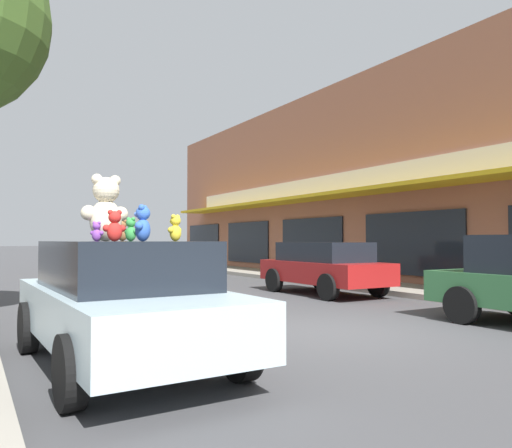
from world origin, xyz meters
TOP-DOWN VIEW (x-y plane):
  - ground_plane at (0.00, 0.00)m, footprint 260.00×260.00m
  - storefront_row at (12.95, 7.16)m, footprint 13.40×31.79m
  - plush_art_car at (-3.47, -0.56)m, footprint 2.05×4.34m
  - teddy_bear_giant at (-3.62, -0.25)m, footprint 0.63×0.41m
  - teddy_bear_brown at (-3.23, 0.38)m, footprint 0.18×0.23m
  - teddy_bear_teal at (-3.59, 0.30)m, footprint 0.20×0.13m
  - teddy_bear_yellow at (-2.82, -0.58)m, footprint 0.25×0.22m
  - teddy_bear_red at (-3.80, -1.39)m, footprint 0.24×0.15m
  - teddy_bear_purple at (-3.76, -0.41)m, footprint 0.16×0.16m
  - teddy_bear_green at (-3.45, -0.79)m, footprint 0.16×0.21m
  - teddy_bear_blue at (-3.52, -1.46)m, footprint 0.24×0.28m
  - parked_car_far_center at (3.49, 4.50)m, footprint 1.88×4.05m

SIDE VIEW (x-z plane):
  - ground_plane at x=0.00m, z-range 0.00..0.00m
  - parked_car_far_center at x=3.49m, z-range 0.07..1.51m
  - plush_art_car at x=-3.47m, z-range 0.05..1.54m
  - teddy_bear_purple at x=-3.76m, z-range 1.49..1.73m
  - teddy_bear_teal at x=-3.59m, z-range 1.49..1.75m
  - teddy_bear_green at x=-3.45m, z-range 1.49..1.77m
  - teddy_bear_brown at x=-3.23m, z-range 1.49..1.79m
  - teddy_bear_red at x=-3.80m, z-range 1.49..1.82m
  - teddy_bear_yellow at x=-2.82m, z-range 1.49..1.83m
  - teddy_bear_blue at x=-3.52m, z-range 1.49..1.87m
  - teddy_bear_giant at x=-3.62m, z-range 1.48..2.32m
  - storefront_row at x=12.95m, z-range 0.00..7.52m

